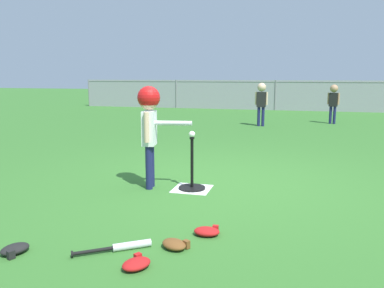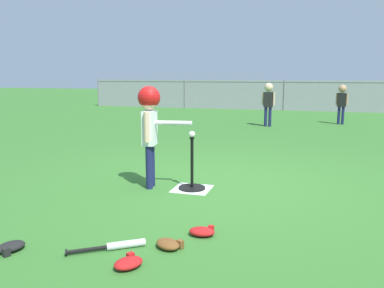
{
  "view_description": "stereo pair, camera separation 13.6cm",
  "coord_description": "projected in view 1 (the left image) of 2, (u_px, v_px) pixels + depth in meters",
  "views": [
    {
      "loc": [
        0.86,
        -4.71,
        1.36
      ],
      "look_at": [
        -0.33,
        -0.31,
        0.55
      ],
      "focal_mm": 36.72,
      "sensor_mm": 36.0,
      "label": 1
    },
    {
      "loc": [
        0.99,
        -4.67,
        1.36
      ],
      "look_at": [
        -0.33,
        -0.31,
        0.55
      ],
      "focal_mm": 36.72,
      "sensor_mm": 36.0,
      "label": 2
    }
  ],
  "objects": [
    {
      "name": "ground_plane",
      "position": [
        224.0,
        184.0,
        4.93
      ],
      "size": [
        60.0,
        60.0,
        0.0
      ],
      "primitive_type": "plane",
      "color": "#336B28"
    },
    {
      "name": "home_plate",
      "position": [
        192.0,
        189.0,
        4.72
      ],
      "size": [
        0.44,
        0.44,
        0.01
      ],
      "primitive_type": "cube",
      "color": "white",
      "rests_on": "ground_plane"
    },
    {
      "name": "batting_tee",
      "position": [
        192.0,
        181.0,
        4.7
      ],
      "size": [
        0.32,
        0.32,
        0.63
      ],
      "color": "black",
      "rests_on": "ground_plane"
    },
    {
      "name": "baseball_on_tee",
      "position": [
        192.0,
        134.0,
        4.61
      ],
      "size": [
        0.07,
        0.07,
        0.07
      ],
      "primitive_type": "sphere",
      "color": "white",
      "rests_on": "batting_tee"
    },
    {
      "name": "batter_child",
      "position": [
        150.0,
        116.0,
        4.63
      ],
      "size": [
        0.64,
        0.35,
        1.23
      ],
      "color": "#191E4C",
      "rests_on": "ground_plane"
    },
    {
      "name": "fielder_deep_left",
      "position": [
        261.0,
        98.0,
        10.37
      ],
      "size": [
        0.34,
        0.23,
        1.15
      ],
      "color": "#191E4C",
      "rests_on": "ground_plane"
    },
    {
      "name": "fielder_deep_center",
      "position": [
        333.0,
        99.0,
        10.88
      ],
      "size": [
        0.31,
        0.22,
        1.09
      ],
      "color": "#191E4C",
      "rests_on": "ground_plane"
    },
    {
      "name": "spare_bat_silver",
      "position": [
        124.0,
        246.0,
        3.07
      ],
      "size": [
        0.53,
        0.4,
        0.06
      ],
      "color": "silver",
      "rests_on": "ground_plane"
    },
    {
      "name": "glove_by_plate",
      "position": [
        207.0,
        231.0,
        3.35
      ],
      "size": [
        0.23,
        0.18,
        0.07
      ],
      "color": "#B21919",
      "rests_on": "ground_plane"
    },
    {
      "name": "glove_near_bats",
      "position": [
        136.0,
        264.0,
        2.78
      ],
      "size": [
        0.25,
        0.27,
        0.07
      ],
      "color": "#B21919",
      "rests_on": "ground_plane"
    },
    {
      "name": "glove_tossed_aside",
      "position": [
        15.0,
        249.0,
        3.01
      ],
      "size": [
        0.24,
        0.27,
        0.07
      ],
      "color": "black",
      "rests_on": "ground_plane"
    },
    {
      "name": "glove_outfield_drop",
      "position": [
        175.0,
        244.0,
        3.1
      ],
      "size": [
        0.27,
        0.25,
        0.07
      ],
      "color": "brown",
      "rests_on": "ground_plane"
    },
    {
      "name": "outfield_fence",
      "position": [
        275.0,
        94.0,
        15.11
      ],
      "size": [
        16.06,
        0.06,
        1.15
      ],
      "color": "slate",
      "rests_on": "ground_plane"
    }
  ]
}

